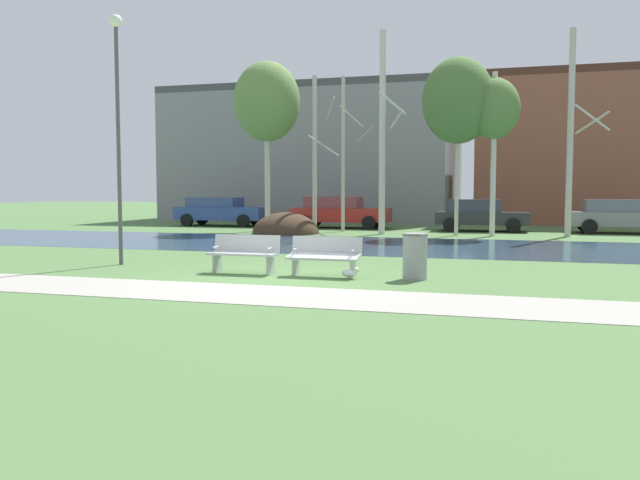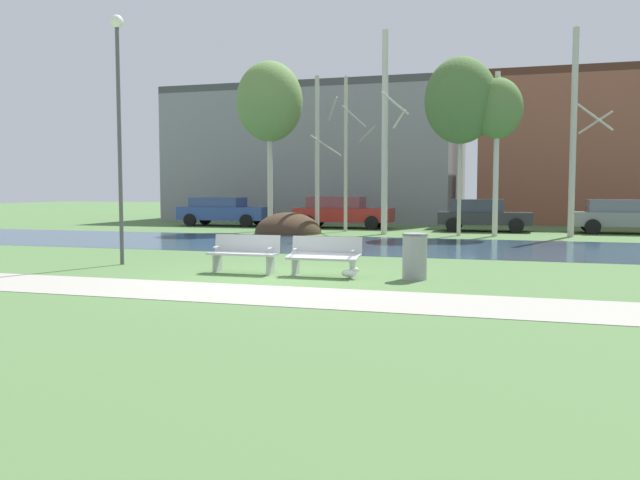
{
  "view_description": "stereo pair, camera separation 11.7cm",
  "coord_description": "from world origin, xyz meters",
  "px_view_note": "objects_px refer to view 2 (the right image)",
  "views": [
    {
      "loc": [
        5.09,
        -13.32,
        1.94
      ],
      "look_at": [
        0.73,
        1.13,
        0.77
      ],
      "focal_mm": 37.68,
      "sensor_mm": 36.0,
      "label": 1
    },
    {
      "loc": [
        5.21,
        -13.28,
        1.94
      ],
      "look_at": [
        0.73,
        1.13,
        0.77
      ],
      "focal_mm": 37.68,
      "sensor_mm": 36.0,
      "label": 2
    }
  ],
  "objects_px": {
    "trash_bin": "(415,256)",
    "parked_wagon_fourth_grey": "(625,216)",
    "parked_hatch_third_dark": "(483,214)",
    "bench_right": "(324,255)",
    "parked_sedan_second_red": "(342,212)",
    "bench_left": "(244,253)",
    "seagull": "(350,273)",
    "streetlamp": "(119,103)",
    "parked_van_nearest_blue": "(223,211)"
  },
  "relations": [
    {
      "from": "trash_bin",
      "to": "parked_wagon_fourth_grey",
      "type": "height_order",
      "value": "parked_wagon_fourth_grey"
    },
    {
      "from": "parked_hatch_third_dark",
      "to": "bench_right",
      "type": "bearing_deg",
      "value": -97.78
    },
    {
      "from": "parked_hatch_third_dark",
      "to": "parked_sedan_second_red",
      "type": "bearing_deg",
      "value": 175.34
    },
    {
      "from": "bench_right",
      "to": "parked_sedan_second_red",
      "type": "height_order",
      "value": "parked_sedan_second_red"
    },
    {
      "from": "bench_right",
      "to": "parked_wagon_fourth_grey",
      "type": "distance_m",
      "value": 18.97
    },
    {
      "from": "bench_left",
      "to": "parked_hatch_third_dark",
      "type": "distance_m",
      "value": 17.45
    },
    {
      "from": "bench_right",
      "to": "parked_sedan_second_red",
      "type": "distance_m",
      "value": 18.03
    },
    {
      "from": "bench_left",
      "to": "parked_wagon_fourth_grey",
      "type": "bearing_deg",
      "value": 59.45
    },
    {
      "from": "parked_sedan_second_red",
      "to": "parked_hatch_third_dark",
      "type": "distance_m",
      "value": 6.75
    },
    {
      "from": "bench_right",
      "to": "parked_hatch_third_dark",
      "type": "xyz_separation_m",
      "value": [
        2.31,
        16.93,
        0.29
      ]
    },
    {
      "from": "bench_left",
      "to": "bench_right",
      "type": "xyz_separation_m",
      "value": [
        1.91,
        0.0,
        0.0
      ]
    },
    {
      "from": "seagull",
      "to": "streetlamp",
      "type": "bearing_deg",
      "value": 171.39
    },
    {
      "from": "bench_left",
      "to": "streetlamp",
      "type": "height_order",
      "value": "streetlamp"
    },
    {
      "from": "bench_left",
      "to": "parked_sedan_second_red",
      "type": "bearing_deg",
      "value": 98.16
    },
    {
      "from": "trash_bin",
      "to": "parked_hatch_third_dark",
      "type": "height_order",
      "value": "parked_hatch_third_dark"
    },
    {
      "from": "bench_left",
      "to": "parked_sedan_second_red",
      "type": "distance_m",
      "value": 17.66
    },
    {
      "from": "bench_right",
      "to": "parked_hatch_third_dark",
      "type": "height_order",
      "value": "parked_hatch_third_dark"
    },
    {
      "from": "trash_bin",
      "to": "parked_wagon_fourth_grey",
      "type": "distance_m",
      "value": 18.11
    },
    {
      "from": "bench_left",
      "to": "bench_right",
      "type": "relative_size",
      "value": 1.0
    },
    {
      "from": "bench_right",
      "to": "trash_bin",
      "type": "xyz_separation_m",
      "value": [
        1.97,
        0.09,
        0.04
      ]
    },
    {
      "from": "bench_right",
      "to": "parked_hatch_third_dark",
      "type": "relative_size",
      "value": 0.39
    },
    {
      "from": "seagull",
      "to": "parked_van_nearest_blue",
      "type": "xyz_separation_m",
      "value": [
        -11.4,
        17.74,
        0.65
      ]
    },
    {
      "from": "trash_bin",
      "to": "seagull",
      "type": "xyz_separation_m",
      "value": [
        -1.32,
        -0.35,
        -0.38
      ]
    },
    {
      "from": "trash_bin",
      "to": "bench_right",
      "type": "bearing_deg",
      "value": -177.25
    },
    {
      "from": "parked_van_nearest_blue",
      "to": "bench_left",
      "type": "bearing_deg",
      "value": -63.18
    },
    {
      "from": "bench_right",
      "to": "seagull",
      "type": "relative_size",
      "value": 3.81
    },
    {
      "from": "parked_wagon_fourth_grey",
      "to": "parked_van_nearest_blue",
      "type": "bearing_deg",
      "value": 178.86
    },
    {
      "from": "seagull",
      "to": "parked_sedan_second_red",
      "type": "bearing_deg",
      "value": 105.96
    },
    {
      "from": "bench_right",
      "to": "parked_wagon_fourth_grey",
      "type": "relative_size",
      "value": 0.36
    },
    {
      "from": "parked_van_nearest_blue",
      "to": "seagull",
      "type": "bearing_deg",
      "value": -57.26
    },
    {
      "from": "bench_left",
      "to": "seagull",
      "type": "xyz_separation_m",
      "value": [
        2.56,
        -0.25,
        -0.34
      ]
    },
    {
      "from": "bench_right",
      "to": "parked_hatch_third_dark",
      "type": "bearing_deg",
      "value": 82.22
    },
    {
      "from": "parked_sedan_second_red",
      "to": "parked_hatch_third_dark",
      "type": "relative_size",
      "value": 1.16
    },
    {
      "from": "parked_sedan_second_red",
      "to": "streetlamp",
      "type": "bearing_deg",
      "value": -93.98
    },
    {
      "from": "bench_left",
      "to": "seagull",
      "type": "bearing_deg",
      "value": -5.59
    },
    {
      "from": "bench_left",
      "to": "trash_bin",
      "type": "height_order",
      "value": "trash_bin"
    },
    {
      "from": "streetlamp",
      "to": "trash_bin",
      "type": "bearing_deg",
      "value": -4.53
    },
    {
      "from": "trash_bin",
      "to": "seagull",
      "type": "relative_size",
      "value": 2.34
    },
    {
      "from": "bench_right",
      "to": "streetlamp",
      "type": "height_order",
      "value": "streetlamp"
    },
    {
      "from": "parked_sedan_second_red",
      "to": "parked_wagon_fourth_grey",
      "type": "bearing_deg",
      "value": -1.67
    },
    {
      "from": "bench_left",
      "to": "parked_wagon_fourth_grey",
      "type": "relative_size",
      "value": 0.36
    },
    {
      "from": "parked_van_nearest_blue",
      "to": "parked_sedan_second_red",
      "type": "relative_size",
      "value": 0.99
    },
    {
      "from": "trash_bin",
      "to": "streetlamp",
      "type": "xyz_separation_m",
      "value": [
        -7.56,
        0.6,
        3.55
      ]
    },
    {
      "from": "bench_left",
      "to": "parked_van_nearest_blue",
      "type": "height_order",
      "value": "parked_van_nearest_blue"
    },
    {
      "from": "parked_wagon_fourth_grey",
      "to": "parked_hatch_third_dark",
      "type": "bearing_deg",
      "value": -178.23
    },
    {
      "from": "parked_wagon_fourth_grey",
      "to": "parked_sedan_second_red",
      "type": "bearing_deg",
      "value": 178.33
    },
    {
      "from": "seagull",
      "to": "parked_wagon_fourth_grey",
      "type": "xyz_separation_m",
      "value": [
        7.53,
        17.36,
        0.64
      ]
    },
    {
      "from": "parked_van_nearest_blue",
      "to": "parked_hatch_third_dark",
      "type": "height_order",
      "value": "parked_van_nearest_blue"
    },
    {
      "from": "parked_sedan_second_red",
      "to": "bench_right",
      "type": "bearing_deg",
      "value": -75.81
    },
    {
      "from": "bench_left",
      "to": "trash_bin",
      "type": "relative_size",
      "value": 1.63
    }
  ]
}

